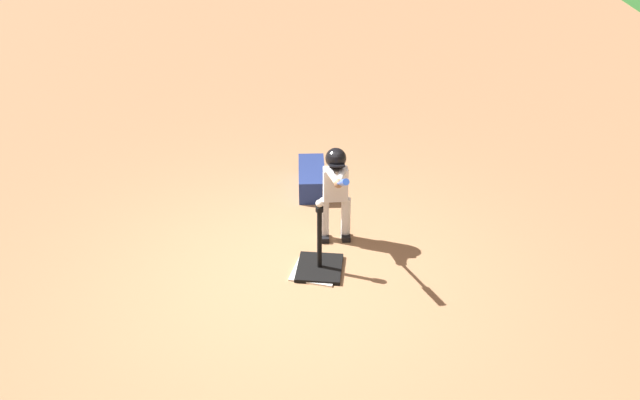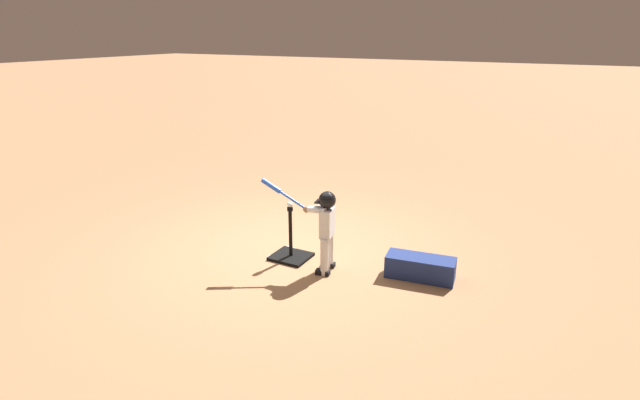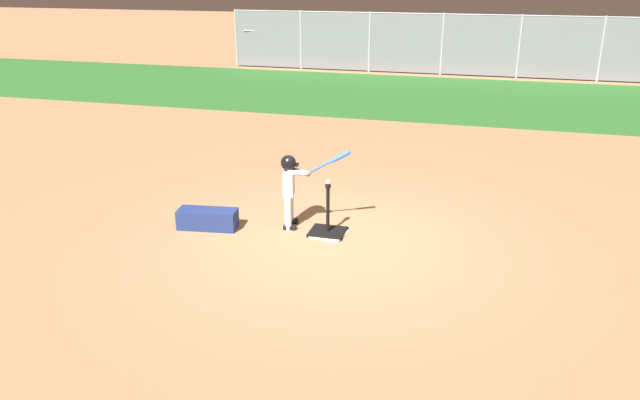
{
  "view_description": "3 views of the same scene",
  "coord_description": "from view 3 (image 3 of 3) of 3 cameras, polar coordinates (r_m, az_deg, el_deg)",
  "views": [
    {
      "loc": [
        4.9,
        0.78,
        3.69
      ],
      "look_at": [
        -0.34,
        0.23,
        0.72
      ],
      "focal_mm": 35.0,
      "sensor_mm": 36.0,
      "label": 1
    },
    {
      "loc": [
        -3.44,
        5.46,
        2.93
      ],
      "look_at": [
        -0.58,
        0.14,
        0.86
      ],
      "focal_mm": 28.0,
      "sensor_mm": 36.0,
      "label": 2
    },
    {
      "loc": [
        1.89,
        -7.56,
        3.5
      ],
      "look_at": [
        -0.25,
        0.05,
        0.56
      ],
      "focal_mm": 35.0,
      "sensor_mm": 36.0,
      "label": 3
    }
  ],
  "objects": [
    {
      "name": "bleachers_left_center",
      "position": [
        25.03,
        -2.07,
        13.89
      ],
      "size": [
        3.87,
        2.74,
        1.38
      ],
      "color": "#ADAFB7",
      "rests_on": "ground_plane"
    },
    {
      "name": "grass_outfield_strip",
      "position": [
        18.75,
        9.75,
        9.36
      ],
      "size": [
        56.0,
        6.89,
        0.02
      ],
      "primitive_type": "cube",
      "color": "#286026",
      "rests_on": "ground_plane"
    },
    {
      "name": "equipment_bag",
      "position": [
        9.07,
        -10.24,
        -1.71
      ],
      "size": [
        0.88,
        0.43,
        0.28
      ],
      "primitive_type": "cube",
      "rotation": [
        0.0,
        0.0,
        0.14
      ],
      "color": "navy",
      "rests_on": "ground_plane"
    },
    {
      "name": "batting_tee",
      "position": [
        8.76,
        0.72,
        -2.55
      ],
      "size": [
        0.5,
        0.45,
        0.73
      ],
      "color": "black",
      "rests_on": "ground_plane"
    },
    {
      "name": "baseball",
      "position": [
        8.52,
        0.74,
        1.68
      ],
      "size": [
        0.07,
        0.07,
        0.07
      ],
      "primitive_type": "sphere",
      "color": "white",
      "rests_on": "batting_tee"
    },
    {
      "name": "backstop_fence",
      "position": [
        22.61,
        11.12,
        13.91
      ],
      "size": [
        15.45,
        0.08,
        2.1
      ],
      "color": "#9E9EA3",
      "rests_on": "ground_plane"
    },
    {
      "name": "bleachers_right_center",
      "position": [
        23.83,
        15.67,
        12.75
      ],
      "size": [
        3.76,
        2.43,
        1.3
      ],
      "color": "#ADAFB7",
      "rests_on": "ground_plane"
    },
    {
      "name": "home_plate",
      "position": [
        8.75,
        0.88,
        -3.12
      ],
      "size": [
        0.5,
        0.5,
        0.02
      ],
      "primitive_type": "cube",
      "rotation": [
        0.0,
        0.0,
        -0.14
      ],
      "color": "white",
      "rests_on": "ground_plane"
    },
    {
      "name": "ground_plane",
      "position": [
        8.54,
        1.51,
        -3.82
      ],
      "size": [
        90.0,
        90.0,
        0.0
      ],
      "primitive_type": "plane",
      "color": "#99704C"
    },
    {
      "name": "batter_child",
      "position": [
        8.8,
        -2.62,
        1.66
      ],
      "size": [
        0.97,
        0.36,
        1.16
      ],
      "color": "silver",
      "rests_on": "ground_plane"
    }
  ]
}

